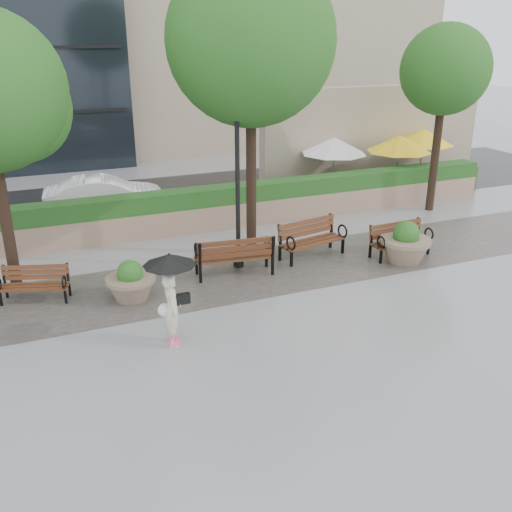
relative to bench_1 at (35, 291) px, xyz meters
name	(u,v)px	position (x,y,z in m)	size (l,w,h in m)	color
ground	(253,332)	(4.20, -3.40, -0.25)	(100.00, 100.00, 0.00)	gray
cobble_strip	(209,279)	(4.20, -0.40, -0.24)	(28.00, 3.20, 0.01)	#383330
hedge_wall	(169,213)	(4.20, 3.60, 0.41)	(24.00, 0.80, 1.35)	#977A61
cafe_wall	(373,136)	(13.70, 6.60, 1.75)	(10.00, 0.60, 4.00)	tan
cafe_hedge	(391,186)	(13.20, 4.40, 0.20)	(8.00, 0.50, 0.90)	#194B19
asphalt_street	(143,201)	(4.20, 7.60, -0.25)	(40.00, 7.00, 0.00)	black
bench_1	(35,291)	(0.00, 0.00, 0.00)	(1.67, 1.07, 0.84)	#5B301A
bench_2	(235,264)	(4.93, -0.37, 0.07)	(2.11, 1.05, 1.09)	#5B301A
bench_3	(312,247)	(7.41, 0.00, 0.06)	(2.05, 1.12, 1.04)	#5B301A
bench_4	(400,247)	(9.77, -0.90, 0.03)	(1.81, 0.79, 0.95)	#5B301A
planter_left	(131,284)	(2.13, -0.79, 0.14)	(1.19, 1.19, 1.00)	#7F6B56
planter_right	(405,246)	(9.64, -1.30, 0.21)	(1.41, 1.41, 1.18)	#7F6B56
lamppost	(238,199)	(5.23, 0.14, 1.67)	(0.28, 0.28, 4.33)	black
tree_1	(255,47)	(6.08, 0.99, 5.40)	(4.35, 4.35, 7.97)	black
tree_2	(447,74)	(13.70, 2.58, 4.45)	(3.13, 2.98, 6.33)	black
patio_umb_white	(334,146)	(11.10, 5.30, 1.74)	(2.50, 2.50, 2.30)	black
patio_umb_yellow_a	(399,144)	(13.63, 4.71, 1.74)	(2.50, 2.50, 2.30)	black
patio_umb_yellow_b	(423,137)	(15.46, 5.61, 1.74)	(2.50, 2.50, 2.30)	black
car_right	(105,196)	(2.67, 6.44, 0.43)	(1.43, 4.10, 1.35)	white
pedestrian	(171,290)	(2.52, -3.18, 0.94)	(1.06, 1.06, 1.95)	beige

